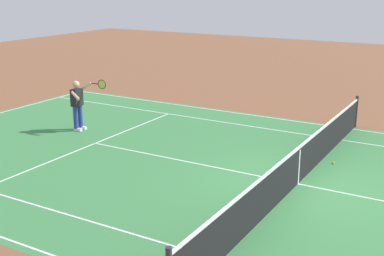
# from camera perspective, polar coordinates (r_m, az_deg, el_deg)

# --- Properties ---
(ground_plane) EXTENTS (60.00, 60.00, 0.00)m
(ground_plane) POSITION_cam_1_polar(r_m,az_deg,el_deg) (12.91, 11.60, -6.08)
(ground_plane) COLOR brown
(court_slab) EXTENTS (24.20, 11.40, 0.00)m
(court_slab) POSITION_cam_1_polar(r_m,az_deg,el_deg) (12.91, 11.60, -6.08)
(court_slab) COLOR #387A42
(court_slab) RESTS_ON ground_plane
(court_line_markings) EXTENTS (23.85, 11.05, 0.01)m
(court_line_markings) POSITION_cam_1_polar(r_m,az_deg,el_deg) (12.91, 11.60, -6.06)
(court_line_markings) COLOR white
(court_line_markings) RESTS_ON ground_plane
(tennis_net) EXTENTS (0.10, 11.70, 1.08)m
(tennis_net) POSITION_cam_1_polar(r_m,az_deg,el_deg) (12.73, 11.72, -4.03)
(tennis_net) COLOR #2D2D33
(tennis_net) RESTS_ON ground_plane
(tennis_player_near) EXTENTS (1.04, 0.78, 1.70)m
(tennis_player_near) POSITION_cam_1_polar(r_m,az_deg,el_deg) (17.24, -12.50, 2.77)
(tennis_player_near) COLOR navy
(tennis_player_near) RESTS_ON ground_plane
(tennis_ball) EXTENTS (0.07, 0.07, 0.07)m
(tennis_ball) POSITION_cam_1_polar(r_m,az_deg,el_deg) (14.47, 15.40, -3.73)
(tennis_ball) COLOR #CCE01E
(tennis_ball) RESTS_ON ground_plane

